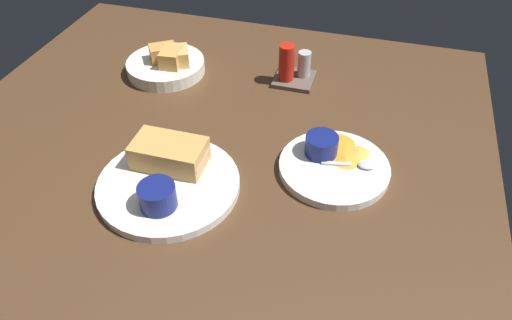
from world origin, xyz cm
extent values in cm
cube|color=#4C331E|center=(0.00, 0.00, -1.50)|extent=(110.00, 110.00, 3.00)
cylinder|color=white|center=(-2.48, -12.00, 0.80)|extent=(25.28, 25.28, 1.60)
cube|color=tan|center=(-3.95, -7.43, 4.00)|extent=(13.03, 7.66, 4.80)
cube|color=#DB938E|center=(-3.95, -7.43, 4.00)|extent=(13.29, 7.05, 0.80)
cylinder|color=navy|center=(-1.62, -17.62, 3.72)|extent=(6.30, 6.30, 4.25)
cylinder|color=black|center=(-1.62, -17.62, 5.45)|extent=(5.17, 5.17, 0.60)
cube|color=silver|center=(-5.66, -9.13, 1.85)|extent=(3.09, 5.31, 0.40)
ellipsoid|color=silver|center=(-3.29, -14.10, 2.00)|extent=(3.36, 3.83, 0.80)
cylinder|color=white|center=(25.04, 0.55, 0.80)|extent=(20.37, 20.37, 1.60)
cylinder|color=navy|center=(21.98, 3.10, 3.52)|extent=(6.14, 6.14, 3.84)
cylinder|color=olive|center=(21.98, 3.10, 5.04)|extent=(5.04, 5.04, 0.60)
cube|color=silver|center=(25.34, 0.60, 1.85)|extent=(5.56, 1.71, 0.40)
ellipsoid|color=silver|center=(30.76, 1.53, 2.00)|extent=(3.52, 2.71, 0.80)
cone|color=gold|center=(26.87, 2.27, 1.90)|extent=(6.62, 6.62, 0.60)
cone|color=gold|center=(23.08, 6.62, 1.90)|extent=(8.20, 8.20, 0.60)
cone|color=orange|center=(24.88, 6.68, 1.90)|extent=(8.85, 8.85, 0.60)
cone|color=gold|center=(28.92, 5.01, 1.90)|extent=(6.05, 6.05, 0.60)
cylinder|color=silver|center=(-19.09, 24.10, 1.50)|extent=(18.35, 18.35, 3.00)
cube|color=tan|center=(-16.65, 22.84, 4.93)|extent=(4.93, 6.38, 3.87)
cube|color=tan|center=(-15.40, 24.16, 4.82)|extent=(6.57, 7.32, 3.65)
cube|color=#C68C42|center=(-19.57, 24.61, 4.81)|extent=(7.43, 7.00, 3.61)
cube|color=brown|center=(11.25, 28.73, 0.50)|extent=(9.00, 9.00, 1.00)
cylinder|color=red|center=(9.45, 27.53, 5.25)|extent=(3.60, 3.60, 8.50)
cylinder|color=#B2B2B2|center=(13.05, 30.13, 4.00)|extent=(3.00, 3.00, 6.00)
camera|label=1|loc=(29.03, -65.38, 60.24)|focal=33.39mm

